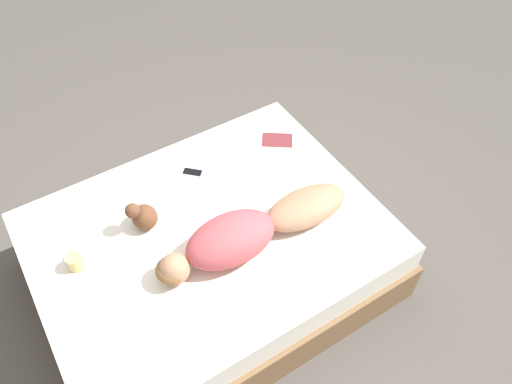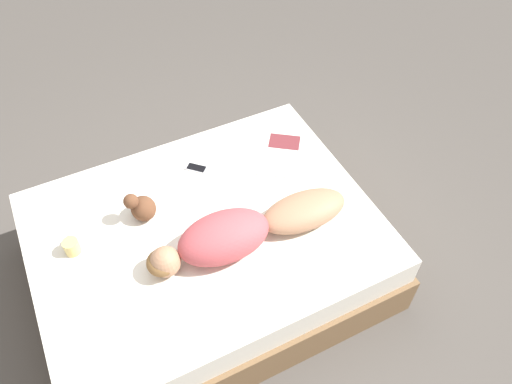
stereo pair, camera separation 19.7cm
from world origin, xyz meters
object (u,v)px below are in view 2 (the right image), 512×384
at_px(coffee_mug, 72,246).
at_px(open_magazine, 283,153).
at_px(person, 244,231).
at_px(cell_phone, 196,168).

bearing_deg(coffee_mug, open_magazine, -83.45).
relative_size(person, coffee_mug, 9.78).
distance_m(coffee_mug, cell_phone, 0.92).
distance_m(open_magazine, coffee_mug, 1.46).
xyz_separation_m(person, coffee_mug, (0.37, 0.90, -0.05)).
distance_m(person, cell_phone, 0.67).
height_order(person, open_magazine, person).
relative_size(person, open_magazine, 2.33).
height_order(open_magazine, cell_phone, same).
bearing_deg(coffee_mug, cell_phone, -71.48).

